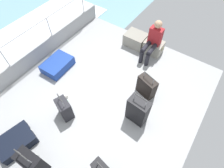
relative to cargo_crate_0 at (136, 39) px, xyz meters
The scene contains 14 objects.
ground_plane 2.20m from the cargo_crate_0, 82.11° to the right, with size 4.40×5.20×0.06m, color #939699.
gunwale_port 2.86m from the cargo_crate_0, 130.83° to the right, with size 0.06×5.20×0.45m, color #939699.
railing_port 2.92m from the cargo_crate_0, 130.83° to the right, with size 0.04×4.20×1.02m.
sea_wake 3.98m from the cargo_crate_0, 146.74° to the right, with size 12.00×12.00×0.01m.
cargo_crate_0 is the anchor object (origin of this frame).
cargo_crate_1 0.59m from the cargo_crate_0, ahead, with size 0.55×0.39×0.37m.
passenger_seated 0.72m from the cargo_crate_0, 17.43° to the right, with size 0.34×0.66×1.07m.
suitcase_0 2.91m from the cargo_crate_0, 91.47° to the right, with size 0.41×0.34×0.72m.
suitcase_1 4.04m from the cargo_crate_0, 86.79° to the right, with size 0.46×0.28×0.84m.
suitcase_2 2.36m from the cargo_crate_0, 121.52° to the right, with size 0.59×0.81×0.24m.
suitcase_4 1.78m from the cargo_crate_0, 51.77° to the right, with size 0.49×0.34×0.68m.
suitcase_6 3.99m from the cargo_crate_0, 96.36° to the right, with size 0.67×0.79×0.22m.
suitcase_7 2.45m from the cargo_crate_0, 59.15° to the right, with size 0.45×0.29×0.88m.
paper_cup 2.61m from the cargo_crate_0, 98.77° to the right, with size 0.08×0.08×0.10m, color white.
Camera 1 is at (1.51, -1.67, 3.68)m, focal length 28.70 mm.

